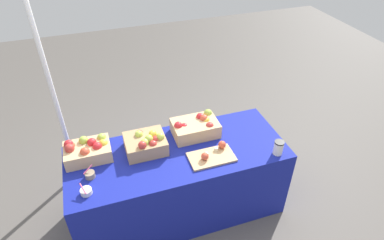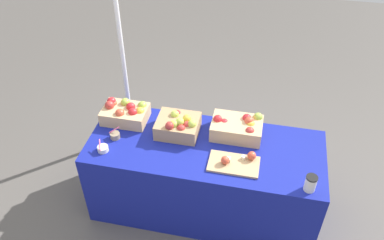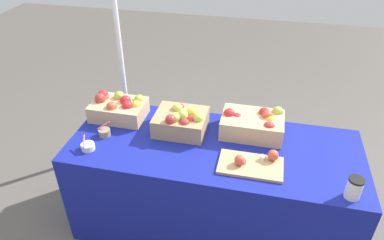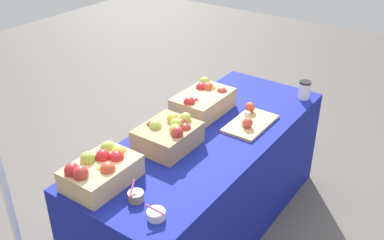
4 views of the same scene
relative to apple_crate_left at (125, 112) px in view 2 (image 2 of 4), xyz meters
The scene contains 10 objects.
ground_plane 1.11m from the apple_crate_left, 14.02° to the right, with size 10.00×10.00×0.00m, color #56514C.
table 0.88m from the apple_crate_left, 14.02° to the right, with size 1.90×0.76×0.74m, color navy.
apple_crate_left is the anchor object (origin of this frame).
apple_crate_middle 0.49m from the apple_crate_left, ahead, with size 0.34×0.29×0.18m.
apple_crate_right 0.97m from the apple_crate_left, ahead, with size 0.41×0.28×0.17m.
cutting_board_front 1.05m from the apple_crate_left, 18.67° to the right, with size 0.39×0.22×0.09m.
sample_bowl_near 0.25m from the apple_crate_left, 91.74° to the right, with size 0.09×0.08×0.10m.
sample_bowl_mid 0.41m from the apple_crate_left, 96.92° to the right, with size 0.09×0.09×0.09m.
coffee_cup 1.61m from the apple_crate_left, 17.06° to the right, with size 0.08×0.08×0.13m.
tent_pole 0.70m from the apple_crate_left, 109.72° to the left, with size 0.04×0.04×2.25m, color white.
Camera 2 is at (0.38, -2.30, 2.96)m, focal length 37.46 mm.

